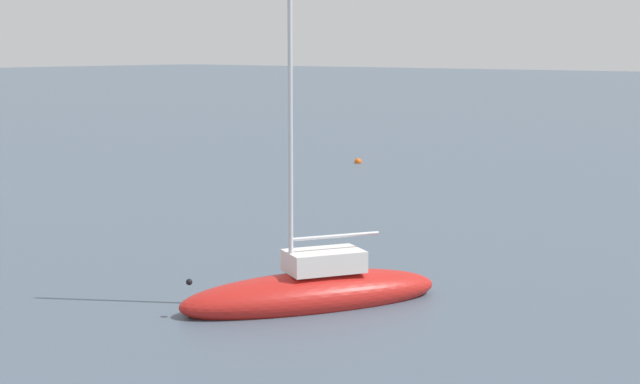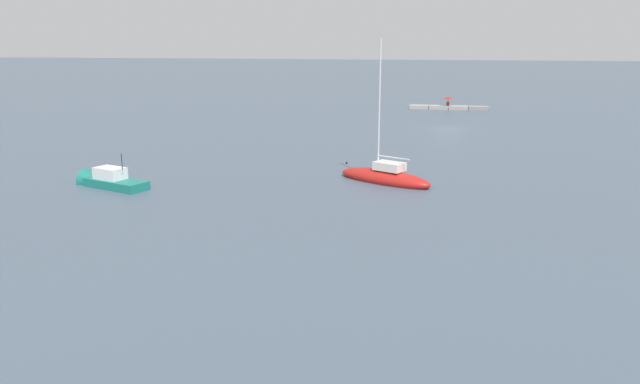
{
  "view_description": "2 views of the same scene",
  "coord_description": "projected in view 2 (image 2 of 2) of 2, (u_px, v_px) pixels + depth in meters",
  "views": [
    {
      "loc": [
        23.9,
        44.52,
        6.9
      ],
      "look_at": [
        5.87,
        29.73,
        3.41
      ],
      "focal_mm": 54.45,
      "sensor_mm": 36.0,
      "label": 1
    },
    {
      "loc": [
        0.32,
        70.62,
        9.74
      ],
      "look_at": [
        6.91,
        38.3,
        1.6
      ],
      "focal_mm": 34.66,
      "sensor_mm": 36.0,
      "label": 2
    }
  ],
  "objects": [
    {
      "name": "sailboat_red_mid",
      "position": [
        385.0,
        177.0,
        43.41
      ],
      "size": [
        7.46,
        5.33,
        10.21
      ],
      "rotation": [
        0.0,
        0.0,
        4.22
      ],
      "color": "red",
      "rests_on": "ground_plane"
    },
    {
      "name": "umbrella_open_red",
      "position": [
        448.0,
        98.0,
        88.84
      ],
      "size": [
        1.48,
        1.48,
        1.31
      ],
      "color": "black",
      "rests_on": "seawall_pier"
    },
    {
      "name": "motorboat_teal_near",
      "position": [
        107.0,
        182.0,
        42.14
      ],
      "size": [
        5.7,
        3.39,
        3.06
      ],
      "rotation": [
        0.0,
        0.0,
        4.37
      ],
      "color": "#197266",
      "rests_on": "ground_plane"
    },
    {
      "name": "ground_plane",
      "position": [
        448.0,
        129.0,
        69.46
      ],
      "size": [
        500.0,
        500.0,
        0.0
      ],
      "primitive_type": "plane",
      "color": "#475666"
    },
    {
      "name": "seawall_pier",
      "position": [
        448.0,
        107.0,
        89.11
      ],
      "size": [
        11.12,
        2.0,
        0.52
      ],
      "color": "gray",
      "rests_on": "ground_plane"
    },
    {
      "name": "person_seated_maroon_left",
      "position": [
        448.0,
        104.0,
        88.95
      ],
      "size": [
        0.41,
        0.61,
        0.73
      ],
      "rotation": [
        0.0,
        0.0,
        -0.03
      ],
      "color": "#1E2333",
      "rests_on": "seawall_pier"
    }
  ]
}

